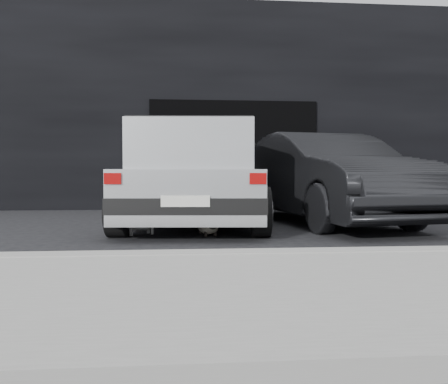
{
  "coord_description": "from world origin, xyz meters",
  "views": [
    {
      "loc": [
        -0.1,
        -6.44,
        0.78
      ],
      "look_at": [
        0.33,
        -1.2,
        0.6
      ],
      "focal_mm": 35.0,
      "sensor_mm": 36.0,
      "label": 1
    }
  ],
  "objects": [
    {
      "name": "garage_opening",
      "position": [
        1.0,
        3.99,
        1.3
      ],
      "size": [
        4.0,
        0.1,
        2.6
      ],
      "primitive_type": "cube",
      "color": "black",
      "rests_on": "ground"
    },
    {
      "name": "ground",
      "position": [
        0.0,
        0.0,
        0.0
      ],
      "size": [
        80.0,
        80.0,
        0.0
      ],
      "primitive_type": "plane",
      "color": "black",
      "rests_on": "ground"
    },
    {
      "name": "silver_hatchback",
      "position": [
        0.02,
        0.6,
        0.86
      ],
      "size": [
        2.38,
        4.4,
        1.57
      ],
      "rotation": [
        0.0,
        0.0,
        -0.08
      ],
      "color": "silver",
      "rests_on": "ground"
    },
    {
      "name": "curb",
      "position": [
        1.0,
        -2.6,
        0.06
      ],
      "size": [
        18.0,
        0.25,
        0.12
      ],
      "primitive_type": "cube",
      "color": "gray",
      "rests_on": "ground"
    },
    {
      "name": "sidewalk",
      "position": [
        1.0,
        -3.8,
        0.06
      ],
      "size": [
        18.0,
        2.2,
        0.11
      ],
      "primitive_type": "cube",
      "color": "gray",
      "rests_on": "ground"
    },
    {
      "name": "cat_white",
      "position": [
        -0.72,
        -0.5,
        0.17
      ],
      "size": [
        0.68,
        0.49,
        0.36
      ],
      "rotation": [
        0.0,
        0.0,
        -1.07
      ],
      "color": "white",
      "rests_on": "ground"
    },
    {
      "name": "building_facade",
      "position": [
        1.0,
        6.0,
        2.5
      ],
      "size": [
        34.0,
        4.0,
        5.0
      ],
      "primitive_type": "cube",
      "color": "black",
      "rests_on": "ground"
    },
    {
      "name": "second_car",
      "position": [
        2.2,
        0.77,
        0.77
      ],
      "size": [
        2.32,
        4.84,
        1.53
      ],
      "primitive_type": "imported",
      "rotation": [
        0.0,
        0.0,
        0.16
      ],
      "color": "black",
      "rests_on": "ground"
    },
    {
      "name": "cat_siamese",
      "position": [
        0.17,
        -0.65,
        0.12
      ],
      "size": [
        0.36,
        0.75,
        0.26
      ],
      "rotation": [
        0.0,
        0.0,
        3.35
      ],
      "color": "beige",
      "rests_on": "ground"
    }
  ]
}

